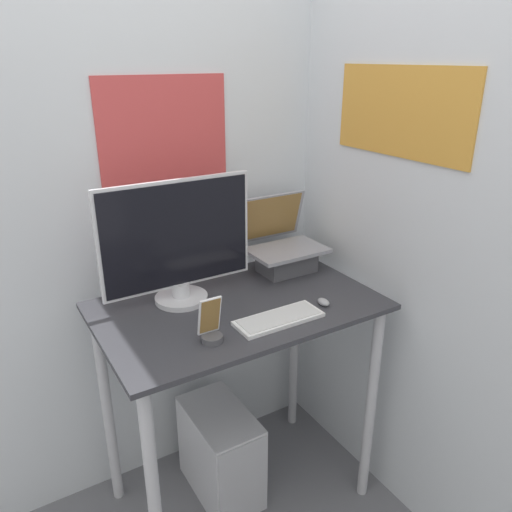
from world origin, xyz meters
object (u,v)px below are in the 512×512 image
(monitor, at_px, (178,246))
(computer_tower, at_px, (221,452))
(laptop, at_px, (284,251))
(cell_phone, at_px, (211,328))
(keyboard, at_px, (279,319))
(mouse, at_px, (323,302))

(monitor, distance_m, computer_tower, 0.99)
(laptop, relative_size, computer_tower, 0.78)
(laptop, bearing_deg, cell_phone, -145.56)
(keyboard, distance_m, mouse, 0.21)
(laptop, height_order, computer_tower, laptop)
(mouse, height_order, computer_tower, mouse)
(laptop, height_order, mouse, laptop)
(keyboard, xyz_separation_m, mouse, (0.21, 0.01, 0.00))
(keyboard, relative_size, mouse, 5.70)
(laptop, xyz_separation_m, keyboard, (-0.27, -0.37, -0.08))
(mouse, bearing_deg, computer_tower, 143.45)
(monitor, height_order, keyboard, monitor)
(laptop, height_order, keyboard, laptop)
(cell_phone, relative_size, computer_tower, 0.38)
(laptop, distance_m, keyboard, 0.47)
(keyboard, height_order, computer_tower, keyboard)
(monitor, relative_size, cell_phone, 3.73)
(mouse, bearing_deg, monitor, 144.50)
(cell_phone, bearing_deg, laptop, 34.44)
(laptop, distance_m, computer_tower, 0.94)
(laptop, xyz_separation_m, cell_phone, (-0.54, -0.37, -0.04))
(monitor, distance_m, keyboard, 0.46)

